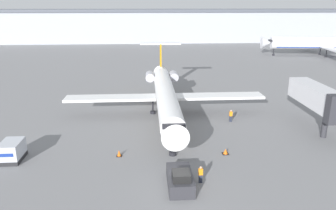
% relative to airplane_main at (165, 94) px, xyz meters
% --- Properties ---
extents(ground_plane, '(600.00, 600.00, 0.00)m').
position_rel_airplane_main_xyz_m(ground_plane, '(0.01, -20.58, -3.35)').
color(ground_plane, slate).
extents(terminal_building, '(180.00, 16.80, 13.72)m').
position_rel_airplane_main_xyz_m(terminal_building, '(0.01, 99.42, 3.53)').
color(terminal_building, '#9EA3AD').
rests_on(terminal_building, ground).
extents(airplane_main, '(29.11, 32.34, 8.99)m').
position_rel_airplane_main_xyz_m(airplane_main, '(0.00, 0.00, 0.00)').
color(airplane_main, white).
rests_on(airplane_main, ground).
extents(pushback_tug, '(2.22, 4.62, 1.96)m').
position_rel_airplane_main_xyz_m(pushback_tug, '(0.15, -19.78, -2.61)').
color(pushback_tug, '#2D2D33').
rests_on(pushback_tug, ground).
extents(luggage_cart, '(2.05, 3.05, 2.08)m').
position_rel_airplane_main_xyz_m(luggage_cart, '(-17.01, -13.36, -2.31)').
color(luggage_cart, '#232326').
rests_on(luggage_cart, ground).
extents(worker_near_tug, '(0.40, 0.24, 1.64)m').
position_rel_airplane_main_xyz_m(worker_near_tug, '(2.11, -19.23, -2.50)').
color(worker_near_tug, '#232838').
rests_on(worker_near_tug, ground).
extents(worker_by_wing, '(0.40, 0.24, 1.74)m').
position_rel_airplane_main_xyz_m(worker_by_wing, '(8.99, -3.24, -2.45)').
color(worker_by_wing, '#232838').
rests_on(worker_by_wing, ground).
extents(traffic_cone_left, '(0.59, 0.59, 0.71)m').
position_rel_airplane_main_xyz_m(traffic_cone_left, '(-5.83, -13.19, -3.02)').
color(traffic_cone_left, black).
rests_on(traffic_cone_left, ground).
extents(traffic_cone_right, '(0.71, 0.71, 0.62)m').
position_rel_airplane_main_xyz_m(traffic_cone_right, '(5.85, -13.44, -3.06)').
color(traffic_cone_right, black).
rests_on(traffic_cone_right, ground).
extents(airplane_parked_far_left, '(36.27, 38.09, 11.10)m').
position_rel_airplane_main_xyz_m(airplane_parked_far_left, '(52.21, 54.65, 0.71)').
color(airplane_parked_far_left, white).
rests_on(airplane_parked_far_left, ground).
extents(jet_bridge, '(3.20, 11.70, 6.19)m').
position_rel_airplane_main_xyz_m(jet_bridge, '(19.11, -7.32, 1.09)').
color(jet_bridge, '#2D2D33').
rests_on(jet_bridge, ground).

